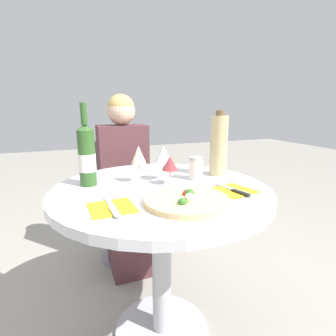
{
  "coord_description": "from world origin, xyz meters",
  "views": [
    {
      "loc": [
        -0.36,
        -1.01,
        1.09
      ],
      "look_at": [
        0.0,
        -0.08,
        0.85
      ],
      "focal_mm": 28.0,
      "sensor_mm": 36.0,
      "label": 1
    }
  ],
  "objects_px": {
    "wine_bottle": "(87,155)",
    "seated_diner": "(126,191)",
    "pizza_large": "(187,200)",
    "dining_table": "(161,219)",
    "tall_carafe": "(219,145)",
    "chair_behind_diner": "(123,201)"
  },
  "relations": [
    {
      "from": "wine_bottle",
      "to": "seated_diner",
      "type": "bearing_deg",
      "value": 62.25
    },
    {
      "from": "pizza_large",
      "to": "wine_bottle",
      "type": "xyz_separation_m",
      "value": [
        -0.31,
        0.36,
        0.12
      ]
    },
    {
      "from": "dining_table",
      "to": "seated_diner",
      "type": "bearing_deg",
      "value": 91.65
    },
    {
      "from": "wine_bottle",
      "to": "tall_carafe",
      "type": "bearing_deg",
      "value": -4.87
    },
    {
      "from": "chair_behind_diner",
      "to": "seated_diner",
      "type": "bearing_deg",
      "value": 90.0
    },
    {
      "from": "dining_table",
      "to": "chair_behind_diner",
      "type": "xyz_separation_m",
      "value": [
        -0.02,
        0.78,
        -0.18
      ]
    },
    {
      "from": "dining_table",
      "to": "pizza_large",
      "type": "xyz_separation_m",
      "value": [
        0.02,
        -0.22,
        0.16
      ]
    },
    {
      "from": "pizza_large",
      "to": "chair_behind_diner",
      "type": "bearing_deg",
      "value": 92.23
    },
    {
      "from": "pizza_large",
      "to": "dining_table",
      "type": "bearing_deg",
      "value": 95.31
    },
    {
      "from": "dining_table",
      "to": "seated_diner",
      "type": "relative_size",
      "value": 0.8
    },
    {
      "from": "wine_bottle",
      "to": "pizza_large",
      "type": "bearing_deg",
      "value": -49.13
    },
    {
      "from": "seated_diner",
      "to": "tall_carafe",
      "type": "relative_size",
      "value": 3.66
    },
    {
      "from": "dining_table",
      "to": "chair_behind_diner",
      "type": "bearing_deg",
      "value": 91.37
    },
    {
      "from": "tall_carafe",
      "to": "dining_table",
      "type": "bearing_deg",
      "value": -165.43
    },
    {
      "from": "chair_behind_diner",
      "to": "wine_bottle",
      "type": "xyz_separation_m",
      "value": [
        -0.27,
        -0.65,
        0.47
      ]
    },
    {
      "from": "dining_table",
      "to": "seated_diner",
      "type": "xyz_separation_m",
      "value": [
        -0.02,
        0.65,
        -0.07
      ]
    },
    {
      "from": "pizza_large",
      "to": "wine_bottle",
      "type": "relative_size",
      "value": 0.87
    },
    {
      "from": "seated_diner",
      "to": "wine_bottle",
      "type": "bearing_deg",
      "value": 62.25
    },
    {
      "from": "chair_behind_diner",
      "to": "pizza_large",
      "type": "bearing_deg",
      "value": 92.23
    },
    {
      "from": "pizza_large",
      "to": "wine_bottle",
      "type": "distance_m",
      "value": 0.49
    },
    {
      "from": "pizza_large",
      "to": "tall_carafe",
      "type": "height_order",
      "value": "tall_carafe"
    },
    {
      "from": "tall_carafe",
      "to": "chair_behind_diner",
      "type": "bearing_deg",
      "value": 116.65
    }
  ]
}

